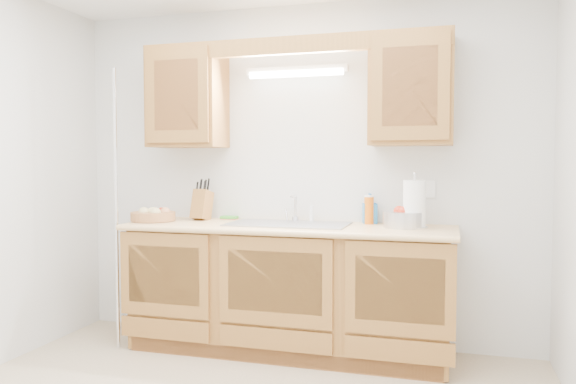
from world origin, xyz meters
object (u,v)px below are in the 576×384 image
(paper_towel, at_px, (414,204))
(apple_bowl, at_px, (404,218))
(fruit_basket, at_px, (153,215))
(knife_block, at_px, (202,204))

(paper_towel, bearing_deg, apple_bowl, 164.66)
(fruit_basket, relative_size, knife_block, 1.07)
(knife_block, relative_size, paper_towel, 0.87)
(fruit_basket, xyz_separation_m, knife_block, (0.31, 0.19, 0.07))
(fruit_basket, relative_size, apple_bowl, 1.03)
(knife_block, height_order, paper_towel, paper_towel)
(fruit_basket, height_order, apple_bowl, apple_bowl)
(knife_block, distance_m, apple_bowl, 1.52)
(fruit_basket, distance_m, apple_bowl, 1.83)
(knife_block, bearing_deg, apple_bowl, 2.88)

